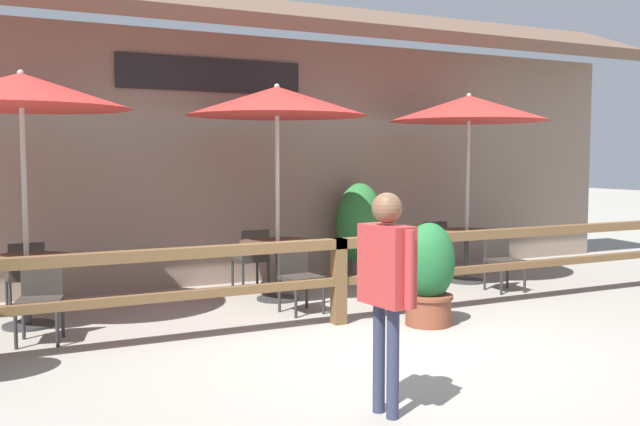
{
  "coord_description": "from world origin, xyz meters",
  "views": [
    {
      "loc": [
        -3.69,
        -5.79,
        1.84
      ],
      "look_at": [
        -0.02,
        1.47,
        1.2
      ],
      "focal_mm": 40.0,
      "sensor_mm": 36.0,
      "label": 1
    }
  ],
  "objects_px": {
    "chair_middle_streetside": "(298,273)",
    "patio_umbrella_near": "(21,91)",
    "dining_table_near": "(27,271)",
    "chair_near_wallside": "(26,274)",
    "patio_umbrella_far": "(469,109)",
    "chair_far_wallside": "(431,245)",
    "potted_plant_small_flowering": "(429,274)",
    "chair_middle_wallside": "(252,256)",
    "chair_near_streetside": "(40,295)",
    "patio_umbrella_middle": "(277,102)",
    "dining_table_middle": "(278,253)",
    "pedestrian": "(386,273)",
    "dining_table_far": "(467,241)",
    "potted_plant_corner_fern": "(360,226)",
    "chair_far_streetside": "(502,257)"
  },
  "relations": [
    {
      "from": "patio_umbrella_near",
      "to": "chair_far_streetside",
      "type": "distance_m",
      "value": 6.41
    },
    {
      "from": "patio_umbrella_middle",
      "to": "potted_plant_corner_fern",
      "type": "distance_m",
      "value": 2.67
    },
    {
      "from": "chair_near_wallside",
      "to": "patio_umbrella_far",
      "type": "height_order",
      "value": "patio_umbrella_far"
    },
    {
      "from": "dining_table_near",
      "to": "chair_far_streetside",
      "type": "bearing_deg",
      "value": -6.51
    },
    {
      "from": "chair_middle_wallside",
      "to": "dining_table_far",
      "type": "xyz_separation_m",
      "value": [
        3.06,
        -0.83,
        0.14
      ]
    },
    {
      "from": "chair_near_streetside",
      "to": "potted_plant_corner_fern",
      "type": "relative_size",
      "value": 0.58
    },
    {
      "from": "chair_near_wallside",
      "to": "potted_plant_small_flowering",
      "type": "distance_m",
      "value": 4.71
    },
    {
      "from": "patio_umbrella_near",
      "to": "chair_middle_streetside",
      "type": "xyz_separation_m",
      "value": [
        2.94,
        -0.67,
        -2.07
      ]
    },
    {
      "from": "patio_umbrella_far",
      "to": "pedestrian",
      "type": "bearing_deg",
      "value": -134.01
    },
    {
      "from": "chair_middle_streetside",
      "to": "dining_table_middle",
      "type": "bearing_deg",
      "value": 78.74
    },
    {
      "from": "chair_far_wallside",
      "to": "dining_table_middle",
      "type": "bearing_deg",
      "value": 22.94
    },
    {
      "from": "patio_umbrella_middle",
      "to": "chair_far_streetside",
      "type": "relative_size",
      "value": 3.27
    },
    {
      "from": "dining_table_near",
      "to": "patio_umbrella_middle",
      "type": "height_order",
      "value": "patio_umbrella_middle"
    },
    {
      "from": "dining_table_middle",
      "to": "potted_plant_small_flowering",
      "type": "bearing_deg",
      "value": -65.59
    },
    {
      "from": "patio_umbrella_far",
      "to": "dining_table_far",
      "type": "bearing_deg",
      "value": 0.0
    },
    {
      "from": "chair_near_wallside",
      "to": "pedestrian",
      "type": "distance_m",
      "value": 5.2
    },
    {
      "from": "patio_umbrella_near",
      "to": "chair_near_wallside",
      "type": "distance_m",
      "value": 2.2
    },
    {
      "from": "dining_table_middle",
      "to": "pedestrian",
      "type": "height_order",
      "value": "pedestrian"
    },
    {
      "from": "dining_table_near",
      "to": "chair_far_wallside",
      "type": "distance_m",
      "value": 6.01
    },
    {
      "from": "chair_middle_streetside",
      "to": "patio_umbrella_near",
      "type": "bearing_deg",
      "value": 161.18
    },
    {
      "from": "dining_table_near",
      "to": "patio_umbrella_far",
      "type": "distance_m",
      "value": 6.33
    },
    {
      "from": "patio_umbrella_far",
      "to": "chair_far_wallside",
      "type": "xyz_separation_m",
      "value": [
        -0.08,
        0.77,
        -2.07
      ]
    },
    {
      "from": "patio_umbrella_near",
      "to": "chair_far_wallside",
      "type": "relative_size",
      "value": 3.27
    },
    {
      "from": "chair_middle_streetside",
      "to": "pedestrian",
      "type": "distance_m",
      "value": 3.52
    },
    {
      "from": "chair_middle_wallside",
      "to": "pedestrian",
      "type": "bearing_deg",
      "value": 77.15
    },
    {
      "from": "chair_near_wallside",
      "to": "chair_middle_streetside",
      "type": "bearing_deg",
      "value": 151.28
    },
    {
      "from": "chair_middle_wallside",
      "to": "potted_plant_small_flowering",
      "type": "bearing_deg",
      "value": 106.56
    },
    {
      "from": "chair_middle_streetside",
      "to": "dining_table_near",
      "type": "bearing_deg",
      "value": 161.18
    },
    {
      "from": "chair_near_streetside",
      "to": "patio_umbrella_far",
      "type": "distance_m",
      "value": 6.37
    },
    {
      "from": "potted_plant_small_flowering",
      "to": "patio_umbrella_near",
      "type": "bearing_deg",
      "value": 154.11
    },
    {
      "from": "dining_table_far",
      "to": "potted_plant_small_flowering",
      "type": "bearing_deg",
      "value": -136.46
    },
    {
      "from": "chair_near_streetside",
      "to": "chair_far_streetside",
      "type": "height_order",
      "value": "same"
    },
    {
      "from": "patio_umbrella_near",
      "to": "chair_near_wallside",
      "type": "height_order",
      "value": "patio_umbrella_near"
    },
    {
      "from": "chair_middle_streetside",
      "to": "chair_far_streetside",
      "type": "relative_size",
      "value": 1.0
    },
    {
      "from": "chair_middle_wallside",
      "to": "dining_table_middle",
      "type": "bearing_deg",
      "value": 90.94
    },
    {
      "from": "chair_near_wallside",
      "to": "chair_far_wallside",
      "type": "bearing_deg",
      "value": 178.26
    },
    {
      "from": "chair_middle_streetside",
      "to": "patio_umbrella_far",
      "type": "height_order",
      "value": "patio_umbrella_far"
    },
    {
      "from": "chair_far_streetside",
      "to": "pedestrian",
      "type": "bearing_deg",
      "value": -135.17
    },
    {
      "from": "chair_far_wallside",
      "to": "chair_middle_wallside",
      "type": "bearing_deg",
      "value": 7.86
    },
    {
      "from": "chair_middle_wallside",
      "to": "chair_near_streetside",
      "type": "bearing_deg",
      "value": 27.25
    },
    {
      "from": "patio_umbrella_middle",
      "to": "dining_table_far",
      "type": "height_order",
      "value": "patio_umbrella_middle"
    },
    {
      "from": "patio_umbrella_middle",
      "to": "chair_middle_streetside",
      "type": "bearing_deg",
      "value": -95.22
    },
    {
      "from": "chair_near_wallside",
      "to": "chair_far_wallside",
      "type": "height_order",
      "value": "same"
    },
    {
      "from": "chair_near_wallside",
      "to": "chair_middle_wallside",
      "type": "bearing_deg",
      "value": -179.5
    },
    {
      "from": "dining_table_near",
      "to": "patio_umbrella_middle",
      "type": "distance_m",
      "value": 3.58
    },
    {
      "from": "chair_far_wallside",
      "to": "potted_plant_small_flowering",
      "type": "bearing_deg",
      "value": 62.84
    },
    {
      "from": "chair_near_wallside",
      "to": "chair_near_streetside",
      "type": "bearing_deg",
      "value": 88.0
    },
    {
      "from": "patio_umbrella_near",
      "to": "chair_far_streetside",
      "type": "xyz_separation_m",
      "value": [
        6.03,
        -0.69,
        -2.07
      ]
    },
    {
      "from": "dining_table_near",
      "to": "potted_plant_small_flowering",
      "type": "bearing_deg",
      "value": -25.89
    },
    {
      "from": "chair_near_streetside",
      "to": "dining_table_middle",
      "type": "height_order",
      "value": "chair_near_streetside"
    }
  ]
}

